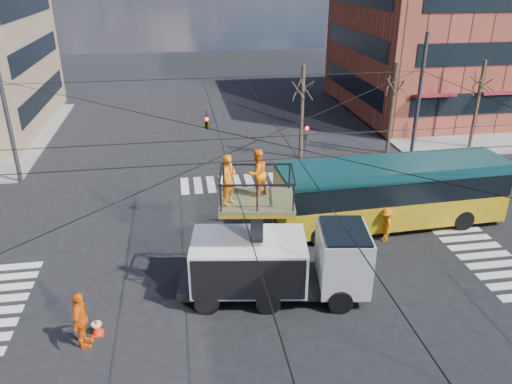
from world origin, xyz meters
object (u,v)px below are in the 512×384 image
at_px(city_bus, 391,192).
at_px(worker_ground, 81,320).
at_px(utility_truck, 279,249).
at_px(traffic_cone, 97,326).
at_px(flagger, 385,225).

distance_m(city_bus, worker_ground, 14.74).
relative_size(utility_truck, worker_ground, 3.55).
xyz_separation_m(traffic_cone, flagger, (12.11, 4.53, 0.49)).
relative_size(worker_ground, flagger, 1.27).
relative_size(traffic_cone, flagger, 0.39).
distance_m(worker_ground, flagger, 13.43).
bearing_deg(worker_ground, traffic_cone, -26.14).
bearing_deg(worker_ground, flagger, -61.04).
bearing_deg(traffic_cone, utility_truck, 11.57).
bearing_deg(flagger, utility_truck, -58.42).
bearing_deg(city_bus, flagger, -120.67).
bearing_deg(flagger, city_bus, 153.67).
xyz_separation_m(utility_truck, worker_ground, (-6.86, -1.85, -0.93)).
distance_m(city_bus, flagger, 1.87).
height_order(traffic_cone, flagger, flagger).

